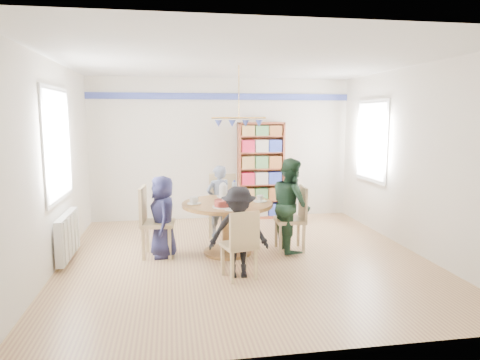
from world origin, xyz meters
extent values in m
plane|color=tan|center=(0.00, 0.00, 0.00)|extent=(5.00, 5.00, 0.00)
plane|color=white|center=(0.00, 0.00, 2.70)|extent=(5.00, 5.00, 0.00)
plane|color=silver|center=(0.00, 2.50, 1.35)|extent=(5.00, 0.00, 5.00)
plane|color=silver|center=(0.00, -2.50, 1.35)|extent=(5.00, 0.00, 5.00)
plane|color=silver|center=(-2.50, 0.00, 1.35)|extent=(0.00, 5.00, 5.00)
plane|color=silver|center=(2.50, 0.00, 1.35)|extent=(0.00, 5.00, 5.00)
cube|color=#333E8C|center=(0.00, 2.48, 2.35)|extent=(5.00, 0.02, 0.12)
cube|color=white|center=(-2.48, 0.30, 1.60)|extent=(0.03, 1.32, 1.52)
cube|color=white|center=(-2.46, 0.30, 1.60)|extent=(0.01, 1.20, 1.40)
cube|color=white|center=(2.48, 1.30, 1.55)|extent=(0.03, 1.12, 1.42)
cube|color=white|center=(2.46, 1.30, 1.55)|extent=(0.01, 1.00, 1.30)
cylinder|color=gold|center=(0.00, 0.50, 2.33)|extent=(0.01, 0.01, 0.75)
cylinder|color=gold|center=(0.00, 0.50, 1.95)|extent=(0.80, 0.02, 0.02)
cone|color=#3F50B2|center=(-0.30, 0.50, 1.87)|extent=(0.11, 0.11, 0.10)
cone|color=#3F50B2|center=(-0.10, 0.50, 1.87)|extent=(0.11, 0.11, 0.10)
cone|color=#3F50B2|center=(0.10, 0.50, 1.87)|extent=(0.11, 0.11, 0.10)
cone|color=#3F50B2|center=(0.30, 0.50, 1.87)|extent=(0.11, 0.11, 0.10)
cube|color=silver|center=(-2.42, 0.30, 0.35)|extent=(0.10, 1.00, 0.60)
cube|color=silver|center=(-2.36, -0.10, 0.35)|extent=(0.02, 0.06, 0.56)
cube|color=silver|center=(-2.36, 0.10, 0.35)|extent=(0.02, 0.06, 0.56)
cube|color=silver|center=(-2.36, 0.30, 0.35)|extent=(0.02, 0.06, 0.56)
cube|color=silver|center=(-2.36, 0.50, 0.35)|extent=(0.02, 0.06, 0.56)
cube|color=silver|center=(-2.36, 0.70, 0.35)|extent=(0.02, 0.06, 0.56)
cylinder|color=brown|center=(-0.21, 0.25, 0.72)|extent=(1.30, 1.30, 0.05)
cylinder|color=brown|center=(-0.21, 0.25, 0.35)|extent=(0.16, 0.16, 0.70)
cylinder|color=brown|center=(-0.21, 0.25, 0.02)|extent=(0.70, 0.70, 0.04)
cube|color=tan|center=(-1.20, 0.28, 0.48)|extent=(0.49, 0.49, 0.05)
cube|color=tan|center=(-1.39, 0.31, 0.74)|extent=(0.09, 0.45, 0.53)
cube|color=tan|center=(-1.04, 0.09, 0.23)|extent=(0.05, 0.05, 0.45)
cube|color=tan|center=(-1.00, 0.44, 0.23)|extent=(0.05, 0.05, 0.45)
cube|color=tan|center=(-1.39, 0.13, 0.23)|extent=(0.05, 0.05, 0.45)
cube|color=tan|center=(-1.35, 0.48, 0.23)|extent=(0.05, 0.05, 0.45)
cube|color=tan|center=(0.72, 0.26, 0.45)|extent=(0.45, 0.45, 0.05)
cube|color=tan|center=(0.92, 0.24, 0.71)|extent=(0.07, 0.42, 0.50)
cube|color=tan|center=(0.56, 0.44, 0.22)|extent=(0.04, 0.04, 0.43)
cube|color=tan|center=(0.54, 0.10, 0.22)|extent=(0.04, 0.04, 0.43)
cube|color=tan|center=(0.91, 0.42, 0.22)|extent=(0.04, 0.04, 0.43)
cube|color=tan|center=(0.88, 0.07, 0.22)|extent=(0.04, 0.04, 0.43)
cube|color=tan|center=(-0.17, 1.17, 0.48)|extent=(0.52, 0.52, 0.05)
cube|color=tan|center=(-0.14, 1.38, 0.75)|extent=(0.45, 0.12, 0.54)
cube|color=tan|center=(-0.38, 1.03, 0.23)|extent=(0.05, 0.05, 0.46)
cube|color=tan|center=(-0.02, 0.96, 0.23)|extent=(0.05, 0.05, 0.46)
cube|color=tan|center=(-0.32, 1.39, 0.23)|extent=(0.05, 0.05, 0.46)
cube|color=tan|center=(0.04, 1.32, 0.23)|extent=(0.05, 0.05, 0.46)
cube|color=tan|center=(-0.20, -0.72, 0.41)|extent=(0.46, 0.46, 0.05)
cube|color=tan|center=(-0.15, -0.88, 0.63)|extent=(0.38, 0.13, 0.45)
cube|color=tan|center=(-0.09, -0.53, 0.19)|extent=(0.04, 0.04, 0.39)
cube|color=tan|center=(-0.39, -0.61, 0.19)|extent=(0.04, 0.04, 0.39)
cube|color=tan|center=(-0.01, -0.83, 0.19)|extent=(0.04, 0.04, 0.39)
cube|color=tan|center=(-0.31, -0.90, 0.19)|extent=(0.04, 0.04, 0.39)
imported|color=#191938|center=(-1.12, 0.25, 0.58)|extent=(0.44, 0.61, 1.15)
imported|color=#172F1F|center=(0.73, 0.25, 0.69)|extent=(0.57, 0.71, 1.38)
imported|color=gray|center=(-0.23, 1.17, 0.59)|extent=(0.50, 0.40, 1.18)
imported|color=black|center=(-0.19, -0.68, 0.57)|extent=(0.77, 0.49, 1.13)
cube|color=brown|center=(0.30, 2.34, 0.93)|extent=(0.04, 0.27, 1.87)
cube|color=brown|center=(1.15, 2.34, 0.93)|extent=(0.04, 0.27, 1.87)
cube|color=brown|center=(0.73, 2.34, 1.85)|extent=(0.89, 0.27, 0.04)
cube|color=brown|center=(0.73, 2.34, 0.03)|extent=(0.89, 0.27, 0.05)
cube|color=brown|center=(0.73, 2.46, 0.93)|extent=(0.89, 0.02, 1.87)
cube|color=brown|center=(0.73, 2.34, 0.36)|extent=(0.84, 0.25, 0.02)
cube|color=brown|center=(0.73, 2.34, 0.67)|extent=(0.84, 0.25, 0.02)
cube|color=brown|center=(0.73, 2.34, 0.98)|extent=(0.84, 0.25, 0.02)
cube|color=brown|center=(0.73, 2.34, 1.29)|extent=(0.84, 0.25, 0.02)
cube|color=brown|center=(0.73, 2.34, 1.60)|extent=(0.84, 0.25, 0.02)
cube|color=#B31B35|center=(0.46, 2.32, 0.17)|extent=(0.25, 0.20, 0.23)
cube|color=beige|center=(0.73, 2.32, 0.17)|extent=(0.25, 0.20, 0.23)
cube|color=#2A399A|center=(0.99, 2.32, 0.17)|extent=(0.25, 0.20, 0.23)
cube|color=tan|center=(0.46, 2.32, 0.48)|extent=(0.25, 0.20, 0.23)
cube|color=#44703E|center=(0.73, 2.32, 0.48)|extent=(0.25, 0.20, 0.23)
cube|color=brown|center=(0.99, 2.32, 0.48)|extent=(0.25, 0.20, 0.23)
cube|color=#B31B35|center=(0.46, 2.32, 0.79)|extent=(0.25, 0.20, 0.23)
cube|color=beige|center=(0.73, 2.32, 0.79)|extent=(0.25, 0.20, 0.23)
cube|color=#2A399A|center=(0.99, 2.32, 0.79)|extent=(0.25, 0.20, 0.23)
cube|color=tan|center=(0.46, 2.32, 1.10)|extent=(0.25, 0.20, 0.23)
cube|color=#44703E|center=(0.73, 2.32, 1.10)|extent=(0.25, 0.20, 0.23)
cube|color=brown|center=(0.99, 2.32, 1.10)|extent=(0.25, 0.20, 0.23)
cube|color=#B31B35|center=(0.46, 2.32, 1.42)|extent=(0.25, 0.20, 0.23)
cube|color=beige|center=(0.73, 2.32, 1.42)|extent=(0.25, 0.20, 0.23)
cube|color=#2A399A|center=(0.99, 2.32, 1.42)|extent=(0.25, 0.20, 0.23)
cube|color=tan|center=(0.46, 2.32, 1.71)|extent=(0.25, 0.20, 0.19)
cube|color=#44703E|center=(0.73, 2.32, 1.71)|extent=(0.25, 0.20, 0.19)
cube|color=brown|center=(0.99, 2.32, 1.71)|extent=(0.25, 0.20, 0.19)
cylinder|color=white|center=(-0.26, 0.33, 0.87)|extent=(0.12, 0.12, 0.24)
sphere|color=white|center=(-0.26, 0.33, 0.99)|extent=(0.09, 0.09, 0.09)
cylinder|color=silver|center=(-0.09, 0.37, 0.89)|extent=(0.07, 0.07, 0.28)
cylinder|color=#3F50B2|center=(-0.09, 0.37, 1.04)|extent=(0.03, 0.03, 0.03)
cylinder|color=white|center=(-0.16, 0.53, 0.76)|extent=(0.30, 0.30, 0.01)
cylinder|color=maroon|center=(-0.16, 0.53, 0.81)|extent=(0.24, 0.24, 0.09)
cylinder|color=white|center=(-0.31, -0.05, 0.76)|extent=(0.30, 0.30, 0.01)
cylinder|color=maroon|center=(-0.31, -0.05, 0.81)|extent=(0.24, 0.24, 0.09)
cylinder|color=white|center=(-0.68, 0.25, 0.75)|extent=(0.20, 0.20, 0.01)
imported|color=white|center=(-0.68, 0.25, 0.80)|extent=(0.12, 0.12, 0.10)
cylinder|color=white|center=(0.27, 0.25, 0.75)|extent=(0.20, 0.20, 0.01)
imported|color=white|center=(0.27, 0.25, 0.80)|extent=(0.10, 0.10, 0.09)
cylinder|color=white|center=(-0.21, 0.73, 0.75)|extent=(0.20, 0.20, 0.01)
imported|color=white|center=(-0.21, 0.73, 0.80)|extent=(0.12, 0.12, 0.10)
cylinder|color=white|center=(-0.21, -0.23, 0.75)|extent=(0.20, 0.20, 0.01)
imported|color=white|center=(-0.21, -0.23, 0.80)|extent=(0.10, 0.10, 0.09)
camera|label=1|loc=(-1.00, -5.70, 1.96)|focal=32.00mm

